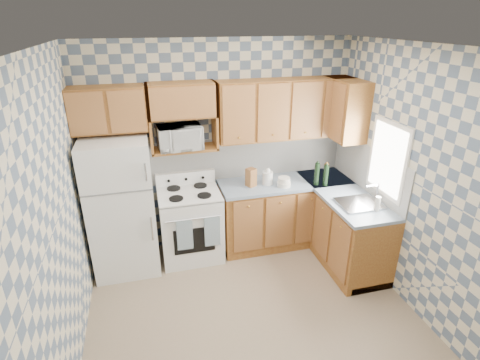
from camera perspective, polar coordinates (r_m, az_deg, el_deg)
The scene contains 29 objects.
floor at distance 4.24m, azimuth 2.04°, elevation -19.89°, with size 3.40×3.40×0.00m, color #857158.
back_wall at distance 4.88m, azimuth -3.11°, elevation 4.90°, with size 3.40×0.02×2.70m, color slate.
right_wall at distance 4.23m, azimuth 24.99°, elevation -0.43°, with size 0.02×3.20×2.70m, color slate.
backsplash_back at distance 5.01m, azimuth 1.44°, elevation 3.62°, with size 2.60×0.01×0.56m, color white.
backsplash_right at distance 4.86m, azimuth 18.89°, elevation 1.66°, with size 0.01×1.60×0.56m, color white.
refrigerator at distance 4.68m, azimuth -17.55°, elevation -3.87°, with size 0.75×0.70×1.68m, color silver.
stove_body at distance 4.90m, azimuth -7.52°, elevation -6.83°, with size 0.76×0.65×0.90m, color silver.
cooktop at distance 4.68m, azimuth -7.81°, elevation -2.02°, with size 0.76×0.65×0.03m, color silver.
backguard at distance 4.89m, azimuth -8.30°, elevation 0.34°, with size 0.76×0.08×0.17m, color silver.
dish_towel_left at distance 4.55m, azimuth -8.41°, elevation -8.27°, with size 0.19×0.03×0.40m, color navy.
dish_towel_right at distance 4.59m, azimuth -4.26°, elevation -7.77°, with size 0.19×0.03×0.40m, color navy.
base_cabinets_back at distance 5.20m, azimuth 6.76°, elevation -4.96°, with size 1.75×0.60×0.88m, color brown.
base_cabinets_right at distance 5.04m, azimuth 14.97°, elevation -6.66°, with size 0.60×1.60×0.88m, color brown.
countertop_back at distance 5.00m, azimuth 7.03°, elevation -0.34°, with size 1.77×0.63×0.04m, color slate.
countertop_right at distance 4.83m, azimuth 15.48°, elevation -1.95°, with size 0.63×1.60×0.04m, color slate.
upper_cabinets_back at distance 4.82m, azimuth 6.98°, elevation 10.70°, with size 1.75×0.33×0.74m, color brown.
upper_cabinets_fridge at distance 4.48m, azimuth -19.46°, elevation 10.14°, with size 0.82×0.33×0.50m, color brown.
upper_cabinets_right at distance 4.96m, azimuth 15.56°, elevation 10.39°, with size 0.33×0.70×0.74m, color brown.
microwave_shelf at distance 4.63m, azimuth -8.43°, elevation 4.74°, with size 0.80×0.33×0.03m, color brown.
microwave at distance 4.56m, azimuth -9.19°, elevation 6.45°, with size 0.51×0.35×0.28m, color silver.
sink at distance 4.56m, azimuth 17.69°, elevation -3.48°, with size 0.48×0.40×0.03m, color #B7B7BC.
window at distance 4.51m, azimuth 21.59°, elevation 2.96°, with size 0.02×0.66×0.86m, color silver.
bottle_0 at distance 4.89m, azimuth 11.62°, elevation 0.92°, with size 0.06×0.06×0.29m, color black.
bottle_1 at distance 4.89m, azimuth 12.94°, elevation 0.69°, with size 0.06×0.06×0.27m, color black.
bottle_2 at distance 5.00m, azimuth 12.95°, elevation 1.05°, with size 0.06×0.06×0.25m, color brown.
knife_block at distance 4.76m, azimuth 1.69°, elevation 0.41°, with size 0.11×0.11×0.24m, color brown.
electric_kettle at distance 4.83m, azimuth 4.23°, elevation 0.30°, with size 0.14×0.14×0.17m, color silver.
food_containers at distance 4.81m, azimuth 6.71°, elevation -0.28°, with size 0.18×0.18×0.12m, color beige, non-canonical shape.
soap_bottle at distance 4.44m, azimuth 20.21°, elevation -3.41°, with size 0.06×0.06×0.17m, color beige.
Camera 1 is at (-0.92, -2.93, 2.92)m, focal length 28.00 mm.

